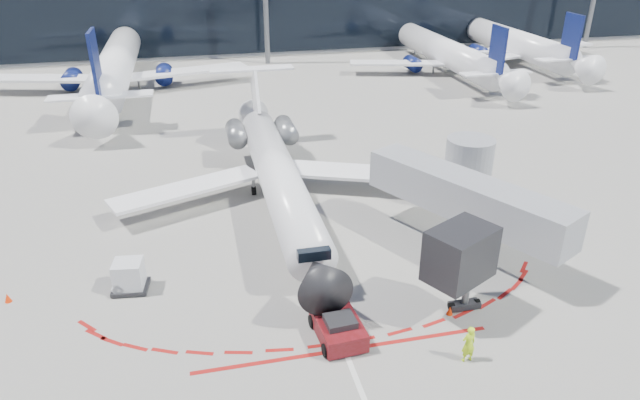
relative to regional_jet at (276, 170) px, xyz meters
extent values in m
plane|color=slate|center=(0.57, -4.70, -2.35)|extent=(260.00, 260.00, 0.00)
cube|color=silver|center=(0.57, -2.70, -2.35)|extent=(0.25, 40.00, 0.01)
cube|color=maroon|center=(0.57, -16.20, -2.35)|extent=(14.00, 0.25, 0.01)
cube|color=#9A9EA0|center=(0.57, 60.30, 2.65)|extent=(150.00, 24.00, 10.00)
cube|color=black|center=(0.57, 48.25, 2.65)|extent=(150.00, 0.20, 9.00)
cube|color=#97999F|center=(9.57, -9.20, 1.25)|extent=(8.22, 12.61, 2.30)
cube|color=black|center=(6.52, -14.94, 1.25)|extent=(3.86, 3.44, 2.60)
cylinder|color=slate|center=(7.32, -14.54, -1.15)|extent=(0.36, 0.36, 2.40)
cube|color=black|center=(7.32, -14.54, -2.13)|extent=(1.60, 0.60, 0.30)
cylinder|color=#97999F|center=(12.62, -3.46, 0.05)|extent=(3.20, 3.20, 4.80)
cylinder|color=black|center=(12.62, -3.46, -2.10)|extent=(4.00, 4.00, 0.50)
cylinder|color=white|center=(0.00, -1.16, -0.03)|extent=(2.66, 21.71, 2.66)
cone|color=black|center=(0.00, -13.40, -0.03)|extent=(2.66, 2.76, 2.66)
cone|color=white|center=(0.00, 11.47, -0.03)|extent=(2.66, 3.55, 2.66)
cube|color=black|center=(0.00, -11.82, 0.51)|extent=(1.68, 1.38, 0.54)
cube|color=white|center=(-6.12, 0.32, -0.92)|extent=(10.57, 6.27, 0.31)
cube|color=white|center=(6.12, 0.32, -0.92)|extent=(10.57, 6.27, 0.31)
cube|color=white|center=(0.00, 10.49, 2.34)|extent=(0.25, 4.63, 4.71)
cube|color=white|center=(0.00, 12.56, 4.11)|extent=(7.11, 1.58, 0.16)
cylinder|color=slate|center=(-2.02, 7.53, 0.21)|extent=(1.48, 3.36, 1.48)
cylinder|color=slate|center=(2.02, 7.53, 0.21)|extent=(1.48, 3.36, 1.48)
cylinder|color=black|center=(0.00, -10.24, -2.08)|extent=(0.22, 0.55, 0.55)
cylinder|color=black|center=(-1.48, 1.31, -2.04)|extent=(0.30, 0.63, 0.63)
cylinder|color=black|center=(1.48, 1.31, -2.04)|extent=(0.30, 0.63, 0.63)
cylinder|color=slate|center=(0.00, -10.24, -1.81)|extent=(0.18, 0.18, 1.09)
cube|color=#4F0B0B|center=(0.50, -15.23, -1.81)|extent=(2.20, 3.30, 0.89)
cube|color=black|center=(0.52, -15.53, -1.22)|extent=(1.47, 1.28, 0.35)
cylinder|color=slate|center=(0.34, -13.06, -2.01)|extent=(0.29, 2.57, 0.10)
cylinder|color=black|center=(-0.36, -16.38, -2.04)|extent=(0.32, 0.65, 0.63)
cylinder|color=black|center=(1.51, -16.25, -2.04)|extent=(0.32, 0.65, 0.63)
cylinder|color=black|center=(-0.52, -14.22, -2.04)|extent=(0.32, 0.65, 0.63)
cylinder|color=black|center=(1.35, -14.08, -2.04)|extent=(0.32, 0.65, 0.63)
imported|color=#CBFF1A|center=(5.73, -18.08, -1.42)|extent=(0.72, 0.51, 1.86)
cube|color=black|center=(-9.33, -9.04, -2.19)|extent=(2.02, 1.78, 0.20)
cube|color=white|center=(-9.33, -9.04, -1.36)|extent=(1.63, 1.55, 1.48)
cylinder|color=black|center=(-10.13, -9.55, -2.26)|extent=(0.11, 0.19, 0.18)
cylinder|color=black|center=(-8.67, -9.72, -2.26)|extent=(0.11, 0.19, 0.18)
cylinder|color=black|center=(-9.99, -8.36, -2.26)|extent=(0.11, 0.19, 0.18)
cylinder|color=black|center=(-8.52, -8.53, -2.26)|extent=(0.11, 0.19, 0.18)
cone|color=#FF3205|center=(-15.47, -8.73, -2.10)|extent=(0.36, 0.36, 0.50)
cone|color=#FF3205|center=(6.40, -14.82, -2.12)|extent=(0.33, 0.33, 0.46)
camera|label=1|loc=(-5.11, -35.96, 15.39)|focal=32.00mm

